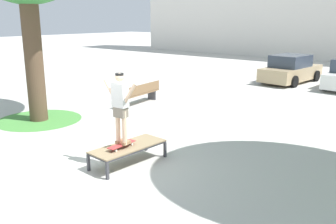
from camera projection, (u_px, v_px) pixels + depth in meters
name	position (u px, v px, depth m)	size (l,w,h in m)	color
ground_plane	(104.00, 166.00, 8.81)	(120.00, 120.00, 0.00)	#B7B5AD
skate_box	(128.00, 147.00, 8.86)	(0.86, 1.94, 0.46)	#38383D
skateboard	(122.00, 145.00, 8.69)	(0.26, 0.81, 0.09)	#B23333
skater	(120.00, 104.00, 8.44)	(1.00, 0.30, 1.69)	beige
grass_patch_near_left	(39.00, 120.00, 12.78)	(2.88, 2.88, 0.01)	#47893D
car_tan	(291.00, 70.00, 19.96)	(2.19, 4.33, 1.50)	tan
park_bench	(140.00, 93.00, 15.00)	(0.76, 2.44, 0.83)	brown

